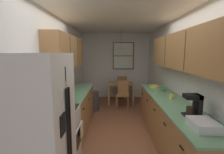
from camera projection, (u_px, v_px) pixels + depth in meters
ground_plane at (117, 124)px, 4.12m from camera, size 12.00×12.00×0.00m
wall_left at (62, 74)px, 3.94m from camera, size 0.10×9.00×2.55m
wall_right at (174, 74)px, 3.92m from camera, size 0.10×9.00×2.55m
wall_back at (116, 66)px, 6.55m from camera, size 4.40×0.10×2.55m
ceiling_slab at (118, 18)px, 3.74m from camera, size 4.40×9.00×0.08m
refrigerator at (38, 133)px, 1.85m from camera, size 0.71×0.79×1.79m
stove_range at (58, 136)px, 2.61m from camera, size 0.66×0.59×1.10m
microwave_over_range at (47, 64)px, 2.44m from camera, size 0.39×0.63×0.34m
counter_left at (76, 109)px, 3.89m from camera, size 0.64×1.98×0.90m
upper_cabinets_left at (67, 52)px, 3.64m from camera, size 0.33×2.06×0.68m
counter_right at (170, 122)px, 3.19m from camera, size 0.64×3.20×0.90m
upper_cabinets_right at (182, 51)px, 2.93m from camera, size 0.33×2.88×0.65m
dining_table at (121, 86)px, 5.83m from camera, size 0.90×0.71×0.73m
dining_chair_near at (123, 93)px, 5.29m from camera, size 0.45×0.45×0.90m
dining_chair_far at (122, 86)px, 6.41m from camera, size 0.45×0.45×0.90m
pendant_light at (121, 48)px, 5.63m from camera, size 0.30×0.30×0.64m
back_window at (123, 56)px, 6.42m from camera, size 0.83×0.05×1.07m
trash_bin at (94, 101)px, 5.07m from camera, size 0.29×0.29×0.61m
storage_canister at (68, 94)px, 3.18m from camera, size 0.11×0.11×0.17m
dish_towel at (82, 130)px, 2.75m from camera, size 0.02×0.16×0.24m
coffee_maker at (194, 105)px, 2.30m from camera, size 0.22×0.18×0.32m
mug_by_coffeemaker at (171, 97)px, 3.16m from camera, size 0.11×0.07×0.10m
mug_spare at (163, 89)px, 3.81m from camera, size 0.12×0.08×0.09m
fruit_bowl at (154, 86)px, 4.24m from camera, size 0.23×0.23×0.09m
dish_rack at (203, 125)px, 1.93m from camera, size 0.28×0.34×0.10m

